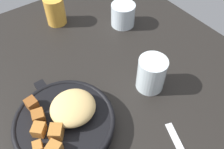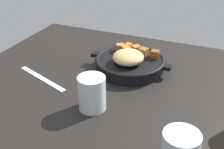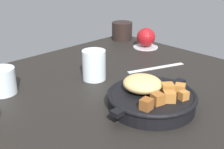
# 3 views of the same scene
# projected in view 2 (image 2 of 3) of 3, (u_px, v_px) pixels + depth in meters

# --- Properties ---
(ground_plane) EXTENTS (1.00, 0.84, 0.02)m
(ground_plane) POSITION_uv_depth(u_px,v_px,m) (121.00, 96.00, 0.84)
(ground_plane) COLOR black
(cast_iron_skillet) EXTENTS (0.27, 0.22, 0.08)m
(cast_iron_skillet) POSITION_uv_depth(u_px,v_px,m) (130.00, 62.00, 0.93)
(cast_iron_skillet) COLOR black
(cast_iron_skillet) RESTS_ON ground_plane
(butter_knife) EXTENTS (0.20, 0.09, 0.00)m
(butter_knife) POSITION_uv_depth(u_px,v_px,m) (42.00, 78.00, 0.90)
(butter_knife) COLOR silver
(butter_knife) RESTS_ON ground_plane
(water_glass_tall) EXTENTS (0.07, 0.07, 0.09)m
(water_glass_tall) POSITION_uv_depth(u_px,v_px,m) (92.00, 93.00, 0.74)
(water_glass_tall) COLOR silver
(water_glass_tall) RESTS_ON ground_plane
(water_glass_short) EXTENTS (0.08, 0.08, 0.07)m
(water_glass_short) POSITION_uv_depth(u_px,v_px,m) (180.00, 149.00, 0.58)
(water_glass_short) COLOR silver
(water_glass_short) RESTS_ON ground_plane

